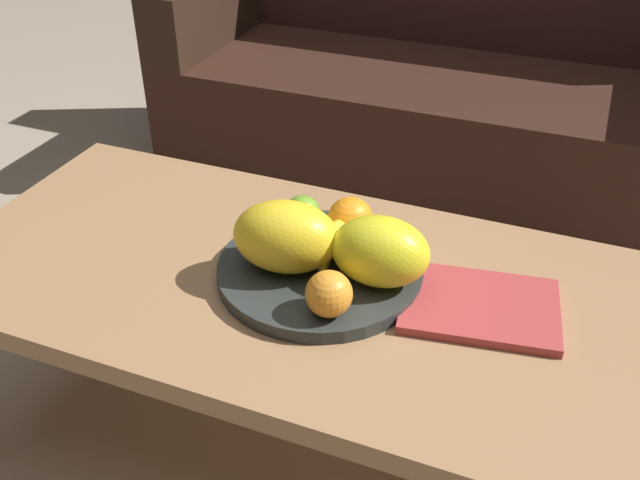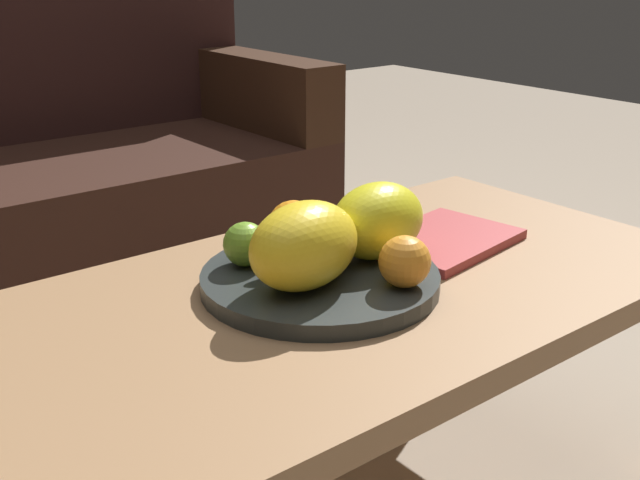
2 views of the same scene
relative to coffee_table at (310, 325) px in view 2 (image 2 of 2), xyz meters
The scene contains 10 objects.
coffee_table is the anchor object (origin of this frame).
couch 1.27m from the coffee_table, 92.31° to the left, with size 1.70×0.70×0.90m.
fruit_bowl 0.07m from the coffee_table, 27.79° to the left, with size 0.35×0.35×0.03m, color #2C3231.
melon_large_front 0.19m from the coffee_table, ahead, with size 0.16×0.12×0.12m, color yellow.
melon_smaller_beside 0.13m from the coffee_table, 149.49° to the right, with size 0.18×0.12×0.12m, color yellow.
orange_front 0.17m from the coffee_table, 47.05° to the right, with size 0.07×0.07×0.07m, color orange.
orange_left 0.16m from the coffee_table, 64.38° to the left, with size 0.08×0.08×0.08m, color orange.
apple_front 0.15m from the coffee_table, 110.48° to the left, with size 0.07×0.07×0.07m, color olive.
banana_bunch 0.12m from the coffee_table, 55.86° to the left, with size 0.17×0.16×0.06m.
magazine 0.31m from the coffee_table, ahead, with size 0.25×0.18×0.02m, color #B13B3C.
Camera 2 is at (-0.64, -0.82, 0.93)m, focal length 44.33 mm.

